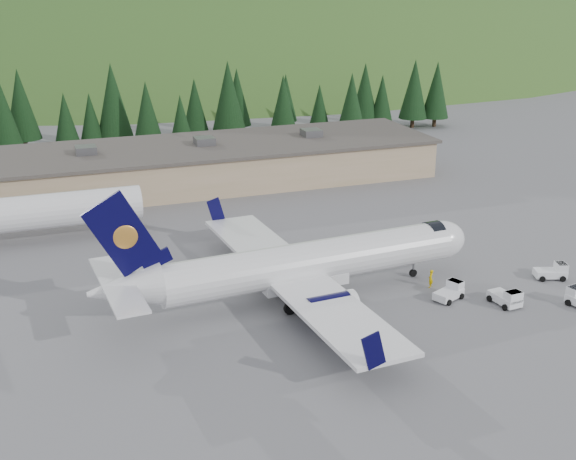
% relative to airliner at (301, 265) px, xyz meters
% --- Properties ---
extents(ground, '(600.00, 600.00, 0.00)m').
position_rel_airliner_xyz_m(ground, '(1.00, 0.07, -3.03)').
color(ground, slate).
extents(airliner, '(34.21, 32.10, 11.35)m').
position_rel_airliner_xyz_m(airliner, '(0.00, 0.00, 0.00)').
color(airliner, white).
rests_on(airliner, ground).
extents(second_airliner, '(27.50, 11.00, 10.05)m').
position_rel_airliner_xyz_m(second_airliner, '(-23.93, 22.07, 0.30)').
color(second_airliner, white).
rests_on(second_airliner, ground).
extents(baggage_tug_a, '(3.08, 2.46, 1.47)m').
position_rel_airliner_xyz_m(baggage_tug_a, '(11.88, -4.50, -2.37)').
color(baggage_tug_a, white).
rests_on(baggage_tug_a, ground).
extents(baggage_tug_b, '(3.08, 2.36, 1.49)m').
position_rel_airliner_xyz_m(baggage_tug_b, '(23.01, -3.92, -2.36)').
color(baggage_tug_b, white).
rests_on(baggage_tug_b, ground).
extents(terminal_building, '(71.00, 17.00, 6.10)m').
position_rel_airliner_xyz_m(terminal_building, '(-4.01, 38.07, -0.40)').
color(terminal_building, tan).
rests_on(terminal_building, ground).
extents(baggage_tug_d, '(1.97, 3.00, 1.53)m').
position_rel_airliner_xyz_m(baggage_tug_d, '(15.59, -7.29, -2.34)').
color(baggage_tug_d, white).
rests_on(baggage_tug_d, ground).
extents(ramp_worker, '(0.70, 0.70, 1.64)m').
position_rel_airliner_xyz_m(ramp_worker, '(11.53, -1.84, -2.21)').
color(ramp_worker, '#DEB300').
rests_on(ramp_worker, ground).
extents(tree_line, '(112.63, 17.69, 13.85)m').
position_rel_airliner_xyz_m(tree_line, '(-10.60, 61.86, 3.86)').
color(tree_line, black).
rests_on(tree_line, ground).
extents(hills, '(614.00, 330.00, 300.00)m').
position_rel_airliner_xyz_m(hills, '(54.33, 207.45, -85.82)').
color(hills, '#214F1F').
rests_on(hills, ground).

